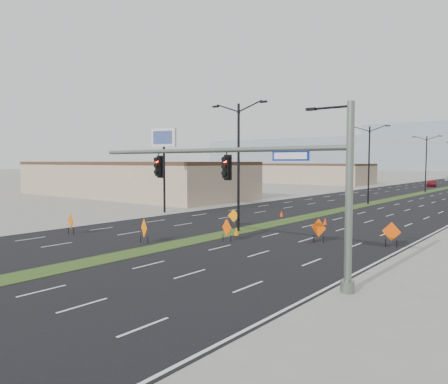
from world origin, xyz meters
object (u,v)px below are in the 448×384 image
Objects in this scene: signal_mast at (257,177)px; construction_sign_4 at (319,229)px; construction_sign_0 at (71,222)px; cone_0 at (226,222)px; construction_sign_1 at (144,229)px; construction_sign_2 at (234,216)px; car_left at (432,183)px; streetlight_1 at (369,162)px; cone_2 at (325,221)px; streetlight_0 at (238,163)px; cone_3 at (282,214)px; pole_sign_west at (164,144)px; streetlight_2 at (426,162)px; cone_1 at (237,231)px; construction_sign_5 at (391,232)px; construction_sign_3 at (227,229)px.

signal_mast is 9.88× the size of construction_sign_4.
cone_0 is at bearing 75.77° from construction_sign_0.
construction_sign_1 is 11.82m from construction_sign_4.
construction_sign_2 is (-10.56, 12.01, -3.94)m from signal_mast.
construction_sign_4 is (10.78, -76.48, 0.23)m from car_left.
construction_sign_1 is at bearing -93.18° from streetlight_1.
construction_sign_4 is 2.73× the size of cone_2.
streetlight_0 is at bearing -115.51° from cone_2.
construction_sign_0 is 0.99× the size of construction_sign_1.
construction_sign_0 reaches higher than car_left.
signal_mast is at bearing -68.27° from construction_sign_4.
cone_3 reaches higher than cone_0.
streetlight_1 is 1.10× the size of pole_sign_west.
construction_sign_1 is 18.18m from cone_3.
streetlight_2 is 57.81m from cone_1.
streetlight_2 is at bearing 98.62° from construction_sign_0.
streetlight_0 is at bearing -90.00° from streetlight_1.
cone_0 is at bearing -170.78° from construction_sign_2.
construction_sign_2 is (0.00, 9.97, -0.13)m from construction_sign_1.
signal_mast is at bearing -49.46° from streetlight_0.
construction_sign_2 is at bearing -134.81° from cone_2.
construction_sign_4 is at bearing -28.18° from pole_sign_west.
cone_2 is at bearing 69.16° from construction_sign_0.
streetlight_2 is 64.15m from construction_sign_1.
cone_1 is (-10.49, -2.64, -0.64)m from construction_sign_5.
cone_1 is at bearing 131.24° from construction_sign_3.
cone_1 is at bearing -42.20° from cone_0.
construction_sign_3 reaches higher than construction_sign_2.
construction_sign_3 is (4.00, 3.96, -0.06)m from construction_sign_1.
cone_2 is 0.07× the size of pole_sign_west.
construction_sign_0 reaches higher than cone_0.
construction_sign_5 is 0.18× the size of pole_sign_west.
construction_sign_1 is 2.75× the size of cone_2.
streetlight_0 is 1.00× the size of streetlight_1.
cone_1 is (3.01, -3.59, -0.52)m from construction_sign_2.
construction_sign_0 is 1.00× the size of construction_sign_4.
signal_mast is 24.83× the size of cone_1.
construction_sign_2 is at bearing 114.26° from construction_sign_1.
streetlight_2 is 16.57× the size of cone_2.
streetlight_1 is at bearing 84.13° from cone_0.
car_left reaches higher than cone_2.
cone_3 is at bearing 9.55° from pole_sign_west.
pole_sign_west is (-4.86, 14.35, 6.42)m from construction_sign_0.
streetlight_1 is 21.21m from cone_2.
streetlight_0 is 6.06× the size of construction_sign_0.
streetlight_0 is (-8.56, 10.00, 0.63)m from signal_mast.
pole_sign_west is (-11.30, 3.58, 7.10)m from cone_0.
construction_sign_0 is (-9.14, -65.00, -4.45)m from streetlight_2.
streetlight_0 is at bearing -95.04° from car_left.
construction_sign_0 is 20.43m from cone_3.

